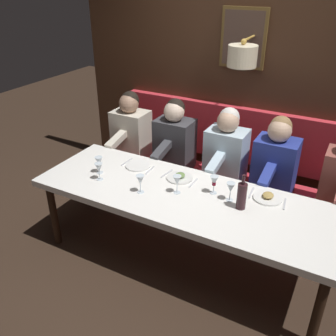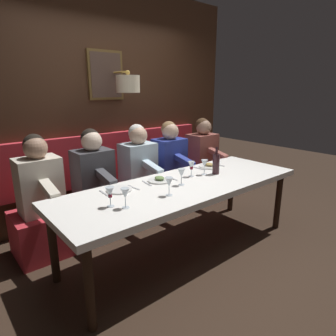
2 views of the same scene
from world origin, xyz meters
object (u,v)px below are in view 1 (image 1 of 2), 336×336
(wine_glass_0, at_px, (231,188))
(wine_glass_5, at_px, (140,180))
(wine_glass_2, at_px, (99,162))
(dining_table, at_px, (183,200))
(diner_farthest, at_px, (131,128))
(wine_bottle, at_px, (242,196))
(diner_near, at_px, (276,159))
(diner_middle, at_px, (226,148))
(wine_glass_1, at_px, (177,181))
(wine_glass_3, at_px, (99,168))
(diner_far, at_px, (174,137))
(wine_glass_4, at_px, (214,181))

(wine_glass_0, distance_m, wine_glass_5, 0.75)
(wine_glass_2, height_order, wine_glass_5, same)
(dining_table, distance_m, wine_glass_0, 0.43)
(diner_farthest, bearing_deg, wine_bottle, -117.92)
(diner_near, height_order, wine_glass_0, diner_near)
(diner_middle, height_order, wine_glass_2, diner_middle)
(diner_farthest, relative_size, wine_glass_1, 4.82)
(diner_middle, height_order, diner_farthest, same)
(diner_middle, distance_m, wine_glass_2, 1.29)
(wine_glass_0, distance_m, wine_glass_3, 1.18)
(diner_farthest, bearing_deg, wine_glass_2, -163.88)
(dining_table, relative_size, wine_glass_2, 16.02)
(wine_glass_2, bearing_deg, dining_table, -87.26)
(wine_glass_2, bearing_deg, diner_middle, -44.30)
(wine_glass_3, relative_size, wine_glass_5, 1.00)
(dining_table, bearing_deg, diner_middle, -3.13)
(dining_table, bearing_deg, wine_glass_1, 100.50)
(diner_far, bearing_deg, wine_glass_1, -151.12)
(diner_near, distance_m, wine_glass_1, 1.08)
(wine_glass_1, bearing_deg, wine_bottle, -86.02)
(wine_glass_4, relative_size, wine_bottle, 0.55)
(wine_glass_3, bearing_deg, wine_glass_1, -79.68)
(diner_far, bearing_deg, diner_near, -90.00)
(wine_glass_0, xyz_separation_m, wine_glass_4, (0.04, 0.16, -0.00))
(wine_glass_2, height_order, wine_glass_4, same)
(dining_table, relative_size, wine_bottle, 8.76)
(diner_farthest, xyz_separation_m, wine_glass_5, (-1.03, -0.79, 0.04))
(wine_glass_5, bearing_deg, wine_bottle, -77.79)
(diner_near, bearing_deg, wine_glass_3, 127.66)
(diner_farthest, bearing_deg, wine_glass_1, -130.02)
(wine_glass_3, distance_m, wine_glass_5, 0.44)
(diner_farthest, bearing_deg, wine_glass_4, -119.27)
(diner_near, height_order, diner_farthest, same)
(wine_glass_0, bearing_deg, diner_far, 49.60)
(diner_farthest, height_order, wine_glass_1, diner_farthest)
(wine_glass_3, bearing_deg, wine_bottle, -82.41)
(dining_table, bearing_deg, wine_glass_3, 100.33)
(wine_glass_3, bearing_deg, diner_near, -52.34)
(dining_table, xyz_separation_m, diner_near, (0.88, -0.55, 0.14))
(diner_near, height_order, wine_glass_2, diner_near)
(wine_glass_2, height_order, wine_bottle, wine_bottle)
(wine_glass_2, bearing_deg, wine_glass_4, -80.80)
(diner_far, relative_size, wine_glass_0, 4.82)
(diner_near, bearing_deg, wine_glass_2, 123.32)
(wine_glass_0, bearing_deg, wine_bottle, -119.68)
(diner_middle, bearing_deg, wine_glass_4, -167.21)
(diner_near, distance_m, wine_glass_2, 1.68)
(wine_glass_1, xyz_separation_m, wine_bottle, (0.04, -0.55, -0.00))
(wine_glass_2, distance_m, wine_glass_5, 0.53)
(wine_glass_4, bearing_deg, wine_bottle, -110.86)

